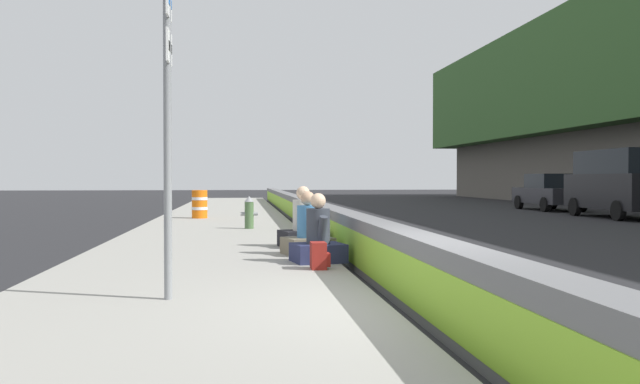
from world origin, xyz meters
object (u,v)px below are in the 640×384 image
object	(u,v)px
backpack	(319,256)
parked_car_fourth	(620,182)
parked_car_midline	(549,192)
fire_hydrant	(249,212)
seated_person_foreground	(318,240)
seated_person_middle	(308,235)
route_sign_post	(168,113)
seated_person_rear	(303,228)
construction_barrel	(200,204)

from	to	relation	value
backpack	parked_car_fourth	world-z (taller)	parked_car_fourth
parked_car_midline	backpack	bearing A→B (deg)	146.44
fire_hydrant	backpack	xyz separation A→B (m)	(-8.20, -0.92, -0.25)
seated_person_foreground	seated_person_middle	xyz separation A→B (m)	(1.10, 0.06, 0.00)
seated_person_foreground	backpack	world-z (taller)	seated_person_foreground
seated_person_middle	parked_car_midline	xyz separation A→B (m)	(17.97, -13.18, 0.37)
route_sign_post	parked_car_fourth	bearing A→B (deg)	-43.11
seated_person_rear	construction_barrel	xyz separation A→B (m)	(9.89, 2.59, 0.11)
fire_hydrant	parked_car_midline	xyz separation A→B (m)	(11.70, -14.12, 0.27)
seated_person_foreground	parked_car_fourth	xyz separation A→B (m)	(12.83, -12.87, 0.87)
seated_person_rear	parked_car_fourth	world-z (taller)	parked_car_fourth
fire_hydrant	seated_person_rear	size ratio (longest dim) A/B	0.74
seated_person_rear	route_sign_post	bearing A→B (deg)	159.93
seated_person_foreground	backpack	distance (m)	0.84
route_sign_post	parked_car_fourth	xyz separation A→B (m)	(15.93, -14.92, -0.86)
seated_person_rear	construction_barrel	distance (m)	10.22
seated_person_rear	parked_car_midline	size ratio (longest dim) A/B	0.26
seated_person_middle	backpack	world-z (taller)	seated_person_middle
seated_person_rear	backpack	xyz separation A→B (m)	(-3.28, 0.07, -0.18)
fire_hydrant	construction_barrel	bearing A→B (deg)	17.92
seated_person_foreground	seated_person_middle	size ratio (longest dim) A/B	0.99
parked_car_midline	route_sign_post	bearing A→B (deg)	145.64
seated_person_foreground	seated_person_middle	world-z (taller)	seated_person_middle
seated_person_middle	seated_person_rear	bearing A→B (deg)	-1.83
seated_person_middle	backpack	bearing A→B (deg)	179.21
construction_barrel	parked_car_fourth	size ratio (longest dim) A/B	0.18
seated_person_rear	construction_barrel	size ratio (longest dim) A/B	1.26
seated_person_rear	parked_car_fourth	distance (m)	16.57
route_sign_post	parked_car_midline	xyz separation A→B (m)	(22.18, -15.16, -1.35)
seated_person_foreground	seated_person_rear	xyz separation A→B (m)	(2.45, 0.01, 0.03)
backpack	seated_person_foreground	bearing A→B (deg)	-5.68
fire_hydrant	seated_person_foreground	size ratio (longest dim) A/B	0.79
fire_hydrant	seated_person_foreground	xyz separation A→B (m)	(-7.38, -1.00, -0.10)
fire_hydrant	seated_person_rear	distance (m)	5.03
seated_person_middle	parked_car_midline	bearing A→B (deg)	-36.24
seated_person_rear	backpack	bearing A→B (deg)	178.78
fire_hydrant	seated_person_rear	bearing A→B (deg)	-168.64
construction_barrel	parked_car_midline	distance (m)	17.11
fire_hydrant	construction_barrel	distance (m)	5.21
parked_car_midline	seated_person_foreground	bearing A→B (deg)	145.48
fire_hydrant	construction_barrel	size ratio (longest dim) A/B	0.93
fire_hydrant	seated_person_middle	bearing A→B (deg)	-171.42
route_sign_post	seated_person_middle	distance (m)	4.96
route_sign_post	seated_person_foreground	xyz separation A→B (m)	(3.10, -2.04, -1.72)
construction_barrel	parked_car_midline	bearing A→B (deg)	-66.81
backpack	fire_hydrant	bearing A→B (deg)	6.40
seated_person_middle	parked_car_fourth	bearing A→B (deg)	-47.79
fire_hydrant	parked_car_midline	size ratio (longest dim) A/B	0.19
fire_hydrant	seated_person_middle	distance (m)	6.35
fire_hydrant	construction_barrel	world-z (taller)	construction_barrel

